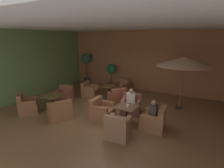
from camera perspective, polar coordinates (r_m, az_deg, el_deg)
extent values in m
cube|color=brown|center=(7.45, -1.65, -10.50)|extent=(9.82, 8.90, 0.02)
cube|color=#A36641|center=(10.88, 10.01, 7.09)|extent=(9.82, 0.08, 3.53)
cube|color=#6B8E51|center=(10.20, -26.31, 5.30)|extent=(0.08, 8.90, 3.53)
cube|color=silver|center=(6.76, -1.88, 18.03)|extent=(9.82, 8.90, 0.06)
cylinder|color=black|center=(6.95, 4.61, -12.32)|extent=(0.38, 0.38, 0.02)
cylinder|color=black|center=(6.81, 4.67, -9.94)|extent=(0.07, 0.07, 0.66)
cube|color=brown|center=(6.67, 4.73, -7.22)|extent=(0.81, 0.81, 0.03)
cube|color=#8D4F45|center=(7.75, 6.01, -7.81)|extent=(0.92, 0.88, 0.41)
cube|color=#8D4F45|center=(7.86, 6.42, -4.29)|extent=(0.79, 0.33, 0.41)
cube|color=#8D4F45|center=(7.56, 8.49, -5.98)|extent=(0.25, 0.57, 0.20)
cube|color=#8D4F45|center=(7.66, 3.59, -5.58)|extent=(0.25, 0.57, 0.20)
cube|color=brown|center=(7.19, -2.90, -9.44)|extent=(0.86, 0.88, 0.45)
cube|color=brown|center=(7.17, -5.18, -5.97)|extent=(0.25, 0.83, 0.38)
cube|color=brown|center=(7.34, -1.44, -6.21)|extent=(0.63, 0.18, 0.19)
cube|color=brown|center=(6.77, -3.90, -8.12)|extent=(0.63, 0.18, 0.19)
cube|color=brown|center=(6.02, 2.00, -14.66)|extent=(0.82, 0.86, 0.42)
cube|color=brown|center=(5.58, 1.05, -12.33)|extent=(0.74, 0.27, 0.41)
cube|color=brown|center=(5.99, -0.52, -11.24)|extent=(0.23, 0.61, 0.24)
cube|color=brown|center=(5.83, 4.92, -12.07)|extent=(0.23, 0.61, 0.24)
cube|color=#8F5E3C|center=(6.63, 12.85, -12.11)|extent=(0.85, 0.84, 0.43)
cube|color=#8F5E3C|center=(6.41, 15.80, -9.22)|extent=(0.23, 0.80, 0.39)
cube|color=#8F5E3C|center=(6.22, 11.97, -10.76)|extent=(0.63, 0.18, 0.19)
cube|color=#8F5E3C|center=(6.79, 13.21, -8.56)|extent=(0.63, 0.18, 0.19)
cylinder|color=black|center=(9.57, -1.16, -4.54)|extent=(0.42, 0.42, 0.02)
cylinder|color=black|center=(9.46, -1.17, -2.72)|extent=(0.07, 0.07, 0.66)
cube|color=brown|center=(9.37, -1.18, -0.69)|extent=(0.71, 0.71, 0.03)
cube|color=brown|center=(10.25, 2.68, -1.96)|extent=(0.90, 0.90, 0.46)
cube|color=brown|center=(10.36, 3.72, 0.61)|extent=(0.77, 0.33, 0.38)
cube|color=brown|center=(9.95, 3.93, -0.52)|extent=(0.27, 0.61, 0.20)
cube|color=brown|center=(10.31, 1.22, 0.06)|extent=(0.27, 0.61, 0.20)
cube|color=#8D5F3A|center=(9.87, -6.82, -2.80)|extent=(0.91, 0.93, 0.43)
cube|color=#8D5F3A|center=(9.88, -8.49, -0.40)|extent=(0.31, 0.82, 0.38)
cube|color=#8D5F3A|center=(10.05, -5.88, -0.56)|extent=(0.62, 0.25, 0.20)
cube|color=#8D5F3A|center=(9.47, -7.47, -1.57)|extent=(0.62, 0.25, 0.20)
cube|color=brown|center=(8.61, 1.45, -5.38)|extent=(1.01, 1.01, 0.41)
cube|color=brown|center=(8.23, 2.29, -3.07)|extent=(0.57, 0.67, 0.48)
cube|color=brown|center=(8.43, -0.44, -3.59)|extent=(0.53, 0.46, 0.20)
cube|color=brown|center=(8.67, 3.09, -3.11)|extent=(0.53, 0.46, 0.20)
cylinder|color=black|center=(8.52, -18.20, -7.79)|extent=(0.41, 0.41, 0.02)
cylinder|color=black|center=(8.40, -18.38, -5.78)|extent=(0.07, 0.07, 0.66)
cube|color=brown|center=(8.29, -18.57, -3.53)|extent=(0.80, 0.80, 0.03)
cube|color=brown|center=(8.50, -25.03, -6.99)|extent=(1.02, 1.03, 0.45)
cube|color=brown|center=(8.39, -27.32, -4.23)|extent=(0.64, 0.60, 0.46)
cube|color=brown|center=(8.66, -24.84, -4.29)|extent=(0.48, 0.51, 0.19)
cube|color=brown|center=(8.11, -25.16, -5.59)|extent=(0.48, 0.51, 0.19)
cube|color=brown|center=(7.56, -16.31, -8.96)|extent=(1.05, 1.08, 0.41)
cube|color=brown|center=(7.15, -15.85, -6.82)|extent=(0.54, 0.80, 0.39)
cube|color=brown|center=(7.40, -19.14, -7.10)|extent=(0.57, 0.39, 0.21)
cube|color=brown|center=(7.57, -14.07, -6.22)|extent=(0.57, 0.39, 0.21)
cube|color=brown|center=(9.24, -15.12, -4.38)|extent=(0.88, 0.91, 0.45)
cube|color=brown|center=(9.36, -14.43, -1.40)|extent=(0.73, 0.34, 0.39)
cube|color=brown|center=(8.97, -13.74, -2.67)|extent=(0.27, 0.60, 0.21)
cube|color=brown|center=(9.25, -16.96, -2.37)|extent=(0.27, 0.60, 0.21)
cylinder|color=#2D2D2D|center=(8.83, 20.56, -7.00)|extent=(0.32, 0.32, 0.08)
cylinder|color=brown|center=(8.50, 21.23, 0.03)|extent=(0.06, 0.06, 2.31)
cone|color=#DBB58F|center=(8.32, 21.87, 6.74)|extent=(2.31, 2.31, 0.40)
cylinder|color=#3F3A2C|center=(11.47, -0.20, -0.42)|extent=(0.35, 0.35, 0.34)
cylinder|color=brown|center=(11.36, -0.20, 1.99)|extent=(0.06, 0.06, 0.65)
sphere|color=#1D5D3A|center=(11.24, -0.20, 4.87)|extent=(0.60, 0.60, 0.60)
cylinder|color=#3E322C|center=(12.59, -8.03, 1.00)|extent=(0.40, 0.40, 0.42)
cylinder|color=brown|center=(12.44, -8.15, 4.27)|extent=(0.06, 0.06, 1.04)
sphere|color=#31563C|center=(12.32, -8.29, 8.02)|extent=(0.70, 0.70, 0.70)
cube|color=#3C3233|center=(6.44, 13.08, -8.49)|extent=(0.26, 0.39, 0.48)
sphere|color=#A57562|center=(6.32, 13.25, -5.81)|extent=(0.18, 0.18, 0.18)
cube|color=silver|center=(7.59, 6.10, -4.68)|extent=(0.39, 0.30, 0.49)
sphere|color=olive|center=(7.49, 6.17, -2.25)|extent=(0.20, 0.20, 0.20)
cylinder|color=white|center=(6.57, 4.99, -6.92)|extent=(0.08, 0.08, 0.11)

